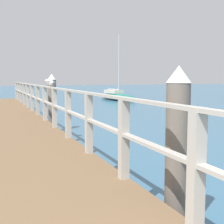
{
  "coord_description": "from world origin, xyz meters",
  "views": [
    {
      "loc": [
        -0.57,
        0.19,
        1.87
      ],
      "look_at": [
        2.6,
        8.15,
        0.93
      ],
      "focal_mm": 49.77,
      "sensor_mm": 36.0,
      "label": 1
    }
  ],
  "objects": [
    {
      "name": "seagull_foreground",
      "position": [
        1.08,
        9.15,
        1.76
      ],
      "size": [
        0.25,
        0.45,
        0.21
      ],
      "rotation": [
        0.0,
        0.0,
        0.42
      ],
      "color": "white",
      "rests_on": "pier_railing"
    },
    {
      "name": "dock_piling_near",
      "position": [
        1.47,
        3.23,
        1.02
      ],
      "size": [
        0.29,
        0.29,
        2.02
      ],
      "color": "#6B6056",
      "rests_on": "ground_plane"
    },
    {
      "name": "pier_railing",
      "position": [
        1.09,
        10.94,
        1.19
      ],
      "size": [
        0.12,
        20.4,
        1.11
      ],
      "color": "#B2ADA3",
      "rests_on": "pier_deck"
    },
    {
      "name": "pier_deck",
      "position": [
        0.0,
        10.94,
        0.26
      ],
      "size": [
        2.33,
        21.88,
        0.52
      ],
      "primitive_type": "cube",
      "color": "brown",
      "rests_on": "ground_plane"
    },
    {
      "name": "boat_2",
      "position": [
        9.64,
        24.69,
        0.34
      ],
      "size": [
        2.33,
        5.47,
        5.42
      ],
      "rotation": [
        0.0,
        0.0,
        3.28
      ],
      "color": "#197266",
      "rests_on": "ground_plane"
    },
    {
      "name": "dock_piling_far",
      "position": [
        1.47,
        10.9,
        1.02
      ],
      "size": [
        0.29,
        0.29,
        2.02
      ],
      "color": "#6B6056",
      "rests_on": "ground_plane"
    }
  ]
}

